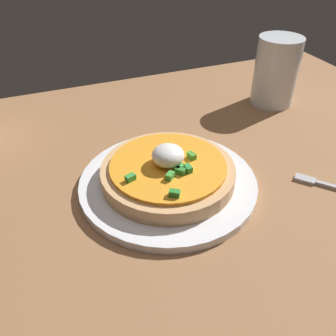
% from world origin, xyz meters
% --- Properties ---
extents(dining_table, '(1.22, 0.68, 0.03)m').
position_xyz_m(dining_table, '(0.00, 0.00, 0.01)').
color(dining_table, '#956742').
rests_on(dining_table, ground).
extents(plate, '(0.25, 0.25, 0.01)m').
position_xyz_m(plate, '(0.06, -0.05, 0.03)').
color(plate, white).
rests_on(plate, dining_table).
extents(pizza, '(0.18, 0.18, 0.05)m').
position_xyz_m(pizza, '(0.06, -0.05, 0.05)').
color(pizza, tan).
rests_on(pizza, plate).
extents(cup_far, '(0.08, 0.08, 0.13)m').
position_xyz_m(cup_far, '(0.35, 0.12, 0.09)').
color(cup_far, silver).
rests_on(cup_far, dining_table).
extents(fork, '(0.08, 0.09, 0.00)m').
position_xyz_m(fork, '(0.27, -0.13, 0.03)').
color(fork, '#B7B7BC').
rests_on(fork, dining_table).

